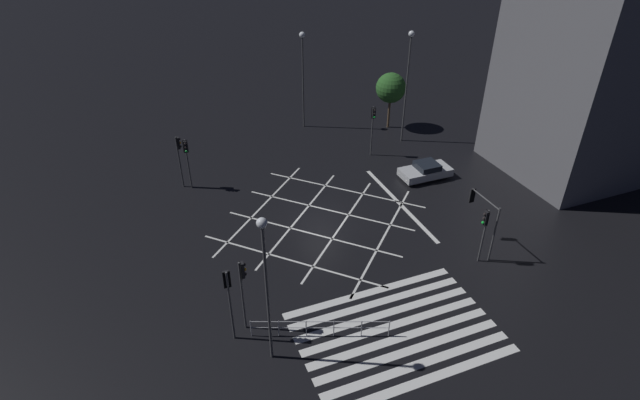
% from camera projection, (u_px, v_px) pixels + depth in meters
% --- Properties ---
extents(ground_plane, '(200.00, 200.00, 0.00)m').
position_uv_depth(ground_plane, '(320.00, 221.00, 34.34)').
color(ground_plane, black).
extents(road_markings, '(15.47, 21.89, 0.01)m').
position_uv_depth(road_markings, '(374.00, 291.00, 28.49)').
color(road_markings, silver).
rests_on(road_markings, ground_plane).
extents(traffic_light_sw_main, '(0.39, 0.36, 4.38)m').
position_uv_depth(traffic_light_sw_main, '(243.00, 282.00, 24.50)').
color(traffic_light_sw_main, '#424244').
rests_on(traffic_light_sw_main, ground_plane).
extents(traffic_light_sw_cross, '(0.36, 0.39, 4.39)m').
position_uv_depth(traffic_light_sw_cross, '(228.00, 291.00, 23.93)').
color(traffic_light_sw_cross, '#424244').
rests_on(traffic_light_sw_cross, ground_plane).
extents(traffic_light_se_main, '(0.39, 0.36, 3.74)m').
position_uv_depth(traffic_light_se_main, '(484.00, 226.00, 29.29)').
color(traffic_light_se_main, '#424244').
rests_on(traffic_light_se_main, ground_plane).
extents(traffic_light_nw_cross, '(0.36, 0.39, 4.03)m').
position_uv_depth(traffic_light_nw_cross, '(187.00, 155.00, 36.51)').
color(traffic_light_nw_cross, '#424244').
rests_on(traffic_light_nw_cross, ground_plane).
extents(traffic_light_nw_main, '(0.39, 0.36, 4.17)m').
position_uv_depth(traffic_light_nw_main, '(179.00, 152.00, 36.69)').
color(traffic_light_nw_main, '#424244').
rests_on(traffic_light_nw_main, ground_plane).
extents(traffic_light_se_cross, '(0.36, 2.80, 3.85)m').
position_uv_depth(traffic_light_se_cross, '(481.00, 209.00, 30.43)').
color(traffic_light_se_cross, '#424244').
rests_on(traffic_light_se_cross, ground_plane).
extents(traffic_light_ne_cross, '(0.36, 0.39, 4.37)m').
position_uv_depth(traffic_light_ne_cross, '(373.00, 122.00, 40.98)').
color(traffic_light_ne_cross, '#424244').
rests_on(traffic_light_ne_cross, ground_plane).
extents(street_lamp_east, '(0.47, 0.47, 8.28)m').
position_uv_depth(street_lamp_east, '(265.00, 269.00, 21.52)').
color(street_lamp_east, '#424244').
rests_on(street_lamp_east, ground_plane).
extents(street_lamp_west, '(0.50, 0.50, 9.70)m').
position_uv_depth(street_lamp_west, '(408.00, 68.00, 41.56)').
color(street_lamp_west, '#424244').
rests_on(street_lamp_west, ground_plane).
extents(street_lamp_far, '(0.54, 0.54, 8.85)m').
position_uv_depth(street_lamp_far, '(303.00, 61.00, 44.32)').
color(street_lamp_far, '#424244').
rests_on(street_lamp_far, ground_plane).
extents(street_tree_near, '(2.74, 2.74, 5.26)m').
position_uv_depth(street_tree_near, '(391.00, 88.00, 45.50)').
color(street_tree_near, brown).
rests_on(street_tree_near, ground_plane).
extents(waiting_car, '(4.04, 1.90, 1.26)m').
position_uv_depth(waiting_car, '(426.00, 171.00, 39.12)').
color(waiting_car, '#B7BABC').
rests_on(waiting_car, ground_plane).
extents(pedestrian_railing, '(6.60, 2.64, 1.05)m').
position_uv_depth(pedestrian_railing, '(320.00, 326.00, 25.31)').
color(pedestrian_railing, '#B7B7BC').
rests_on(pedestrian_railing, ground_plane).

